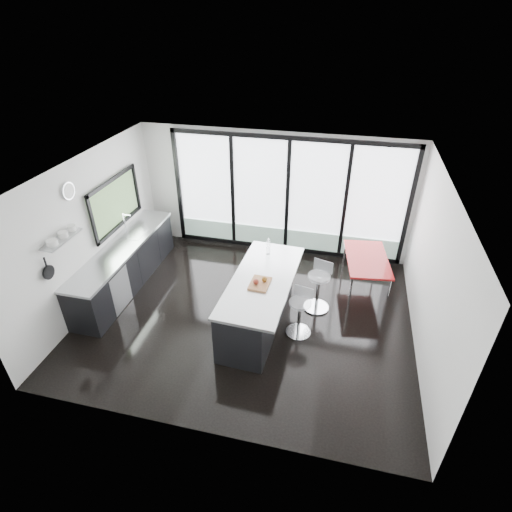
% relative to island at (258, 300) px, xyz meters
% --- Properties ---
extents(floor, '(6.00, 5.00, 0.00)m').
position_rel_island_xyz_m(floor, '(-0.24, 0.14, -0.50)').
color(floor, black).
rests_on(floor, ground).
extents(ceiling, '(6.00, 5.00, 0.00)m').
position_rel_island_xyz_m(ceiling, '(-0.24, 0.14, 2.30)').
color(ceiling, white).
rests_on(ceiling, wall_back).
extents(wall_back, '(6.00, 0.09, 2.80)m').
position_rel_island_xyz_m(wall_back, '(0.03, 2.60, 0.77)').
color(wall_back, silver).
rests_on(wall_back, ground).
extents(wall_front, '(6.00, 0.00, 2.80)m').
position_rel_island_xyz_m(wall_front, '(-0.24, -2.36, 0.90)').
color(wall_front, silver).
rests_on(wall_front, ground).
extents(wall_left, '(0.26, 5.00, 2.80)m').
position_rel_island_xyz_m(wall_left, '(-3.21, 0.41, 1.06)').
color(wall_left, silver).
rests_on(wall_left, ground).
extents(wall_right, '(0.00, 5.00, 2.80)m').
position_rel_island_xyz_m(wall_right, '(2.76, 0.14, 0.90)').
color(wall_right, silver).
rests_on(wall_right, ground).
extents(counter_cabinets, '(0.69, 3.24, 1.36)m').
position_rel_island_xyz_m(counter_cabinets, '(-2.91, 0.53, -0.04)').
color(counter_cabinets, black).
rests_on(counter_cabinets, floor).
extents(island, '(1.13, 2.47, 1.29)m').
position_rel_island_xyz_m(island, '(0.00, 0.00, 0.00)').
color(island, black).
rests_on(island, floor).
extents(bar_stool_near, '(0.53, 0.53, 0.71)m').
position_rel_island_xyz_m(bar_stool_near, '(0.77, -0.12, -0.15)').
color(bar_stool_near, silver).
rests_on(bar_stool_near, floor).
extents(bar_stool_far, '(0.61, 0.61, 0.77)m').
position_rel_island_xyz_m(bar_stool_far, '(1.01, 0.65, -0.12)').
color(bar_stool_far, silver).
rests_on(bar_stool_far, floor).
extents(red_table, '(0.98, 1.49, 0.75)m').
position_rel_island_xyz_m(red_table, '(1.87, 1.49, -0.13)').
color(red_table, maroon).
rests_on(red_table, floor).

